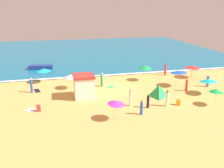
{
  "coord_description": "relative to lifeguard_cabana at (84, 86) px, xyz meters",
  "views": [
    {
      "loc": [
        -7.86,
        -30.56,
        10.59
      ],
      "look_at": [
        -0.78,
        -0.55,
        0.8
      ],
      "focal_mm": 40.0,
      "sensor_mm": 36.0,
      "label": 1
    }
  ],
  "objects": [
    {
      "name": "beach_umbrella_3",
      "position": [
        -1.11,
        3.56,
        0.35
      ],
      "size": [
        2.69,
        2.69,
        2.06
      ],
      "color": "silver",
      "rests_on": "ground_plane"
    },
    {
      "name": "beachgoer_0",
      "position": [
        5.01,
        -6.3,
        -0.69
      ],
      "size": [
        0.41,
        0.41,
        1.54
      ],
      "color": "blue",
      "rests_on": "ground_plane"
    },
    {
      "name": "ground_plane",
      "position": [
        4.66,
        2.41,
        -1.42
      ],
      "size": [
        60.0,
        60.0,
        0.0
      ],
      "primitive_type": "plane",
      "color": "#E0A856"
    },
    {
      "name": "beach_umbrella_5",
      "position": [
        13.73,
        -5.84,
        0.31
      ],
      "size": [
        2.17,
        2.17,
        1.96
      ],
      "color": "silver",
      "rests_on": "ground_plane"
    },
    {
      "name": "beachgoer_3",
      "position": [
        13.75,
        7.04,
        -0.52
      ],
      "size": [
        0.42,
        0.42,
        1.91
      ],
      "color": "red",
      "rests_on": "ground_plane"
    },
    {
      "name": "small_boat_0",
      "position": [
        -5.56,
        15.17,
        -0.98
      ],
      "size": [
        4.12,
        1.84,
        0.68
      ],
      "color": "navy",
      "rests_on": "ocean_water"
    },
    {
      "name": "wave_breaker_foam",
      "position": [
        4.66,
        8.71,
        -1.31
      ],
      "size": [
        57.0,
        0.7,
        0.01
      ],
      "primitive_type": "cube",
      "color": "white",
      "rests_on": "ocean_water"
    },
    {
      "name": "beachgoer_9",
      "position": [
        4.6,
        -3.86,
        -0.51
      ],
      "size": [
        0.39,
        0.39,
        1.9
      ],
      "color": "white",
      "rests_on": "ground_plane"
    },
    {
      "name": "beach_umbrella_0",
      "position": [
        12.99,
        1.33,
        0.61
      ],
      "size": [
        3.04,
        3.05,
        2.29
      ],
      "color": "silver",
      "rests_on": "ground_plane"
    },
    {
      "name": "beach_towel_3",
      "position": [
        -5.91,
        -2.57,
        -1.41
      ],
      "size": [
        1.38,
        1.28,
        0.01
      ],
      "color": "white",
      "rests_on": "ground_plane"
    },
    {
      "name": "beachgoer_1",
      "position": [
        16.81,
        0.22,
        -0.66
      ],
      "size": [
        0.4,
        0.4,
        1.62
      ],
      "color": "blue",
      "rests_on": "ground_plane"
    },
    {
      "name": "beachgoer_2",
      "position": [
        2.89,
        3.64,
        -0.53
      ],
      "size": [
        0.5,
        0.5,
        1.9
      ],
      "color": "green",
      "rests_on": "ground_plane"
    },
    {
      "name": "beachgoer_6",
      "position": [
        13.11,
        -0.72,
        -0.67
      ],
      "size": [
        0.38,
        0.38,
        1.56
      ],
      "color": "red",
      "rests_on": "ground_plane"
    },
    {
      "name": "beach_tent",
      "position": [
        8.84,
        -1.73,
        -0.72
      ],
      "size": [
        2.51,
        2.75,
        1.4
      ],
      "color": "green",
      "rests_on": "ground_plane"
    },
    {
      "name": "beach_towel_2",
      "position": [
        3.95,
        3.07,
        -1.41
      ],
      "size": [
        1.47,
        1.49,
        0.01
      ],
      "color": "green",
      "rests_on": "ground_plane"
    },
    {
      "name": "beach_umbrella_6",
      "position": [
        2.25,
        -6.85,
        0.36
      ],
      "size": [
        2.36,
        2.36,
        2.05
      ],
      "color": "silver",
      "rests_on": "ground_plane"
    },
    {
      "name": "lifeguard_cabana",
      "position": [
        0.0,
        0.0,
        0.0
      ],
      "size": [
        2.46,
        2.48,
        2.79
      ],
      "color": "white",
      "rests_on": "ground_plane"
    },
    {
      "name": "beachgoer_8",
      "position": [
        6.29,
        -4.79,
        -0.67
      ],
      "size": [
        0.4,
        0.4,
        1.56
      ],
      "color": "black",
      "rests_on": "ground_plane"
    },
    {
      "name": "beach_umbrella_7",
      "position": [
        9.54,
        4.89,
        0.6
      ],
      "size": [
        1.99,
        1.99,
        2.27
      ],
      "color": "silver",
      "rests_on": "ground_plane"
    },
    {
      "name": "beachgoer_4",
      "position": [
        -5.15,
        -3.04,
        -1.03
      ],
      "size": [
        0.45,
        0.45,
        0.91
      ],
      "color": "red",
      "rests_on": "ground_plane"
    },
    {
      "name": "beachgoer_7",
      "position": [
        -6.23,
        3.2,
        -0.5
      ],
      "size": [
        0.42,
        0.42,
        1.9
      ],
      "color": "blue",
      "rests_on": "ground_plane"
    },
    {
      "name": "beach_umbrella_2",
      "position": [
        15.03,
        -2.37,
        0.36
      ],
      "size": [
        2.37,
        2.39,
        2.09
      ],
      "color": "silver",
      "rests_on": "ground_plane"
    },
    {
      "name": "beach_umbrella_4",
      "position": [
        17.06,
        4.72,
        0.27
      ],
      "size": [
        3.18,
        3.18,
        1.88
      ],
      "color": "#4C3823",
      "rests_on": "ground_plane"
    },
    {
      "name": "ocean_water",
      "position": [
        4.66,
        30.41,
        -1.37
      ],
      "size": [
        60.0,
        44.0,
        0.1
      ],
      "primitive_type": "cube",
      "color": "#146B93",
      "rests_on": "ground_plane"
    },
    {
      "name": "beach_towel_0",
      "position": [
        8.77,
        -1.86,
        -1.41
      ],
      "size": [
        0.71,
        1.5,
        0.01
      ],
      "color": "blue",
      "rests_on": "ground_plane"
    },
    {
      "name": "beachgoer_5",
      "position": [
        9.85,
        -4.86,
        -1.08
      ],
      "size": [
        0.61,
        0.61,
        0.82
      ],
      "color": "orange",
      "rests_on": "ground_plane"
    },
    {
      "name": "beach_umbrella_8",
      "position": [
        -4.75,
        7.14,
        0.45
      ],
      "size": [
        2.69,
        2.69,
        2.08
      ],
      "color": "silver",
      "rests_on": "ground_plane"
    },
    {
      "name": "beach_towel_1",
      "position": [
        -5.65,
        3.73,
        -1.41
      ],
      "size": [
        0.99,
        1.71,
        0.01
      ],
      "color": "black",
      "rests_on": "ground_plane"
    },
    {
      "name": "beachgoer_10",
      "position": [
        8.45,
        -4.86,
        -0.53
      ],
      "size": [
        0.47,
        0.47,
        1.84
      ],
      "color": "white",
      "rests_on": "ground_plane"
    }
  ]
}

